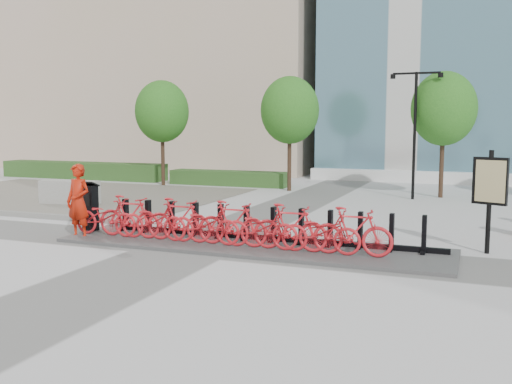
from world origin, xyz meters
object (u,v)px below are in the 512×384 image
(worker_red, at_px, (78,201))
(map_sign, at_px, (490,186))
(bike_0, at_px, (106,217))
(kiosk, at_px, (90,207))
(jersey_barrier, at_px, (70,192))

(worker_red, relative_size, map_sign, 0.82)
(bike_0, relative_size, kiosk, 1.35)
(kiosk, bearing_deg, map_sign, 7.37)
(worker_red, xyz_separation_m, map_sign, (9.89, 1.99, 0.60))
(kiosk, distance_m, worker_red, 0.75)
(kiosk, relative_size, worker_red, 0.70)
(worker_red, height_order, map_sign, map_sign)
(map_sign, bearing_deg, worker_red, -147.97)
(jersey_barrier, height_order, map_sign, map_sign)
(bike_0, height_order, jersey_barrier, bike_0)
(kiosk, bearing_deg, jersey_barrier, 134.22)
(worker_red, distance_m, jersey_barrier, 7.04)
(kiosk, height_order, jersey_barrier, kiosk)
(kiosk, xyz_separation_m, map_sign, (10.05, 1.30, 0.84))
(worker_red, bearing_deg, bike_0, 30.18)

